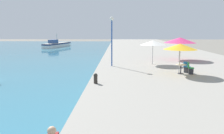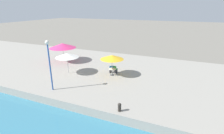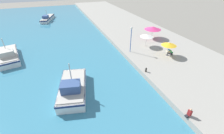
# 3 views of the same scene
# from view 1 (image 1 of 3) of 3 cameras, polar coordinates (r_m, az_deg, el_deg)

# --- Properties ---
(quay_promenade) EXTENTS (16.00, 90.00, 0.78)m
(quay_promenade) POSITION_cam_1_polar(r_m,az_deg,el_deg) (35.24, 11.51, 3.37)
(quay_promenade) COLOR gray
(quay_promenade) RESTS_ON ground_plane
(fishing_boat_far) EXTENTS (4.67, 10.15, 3.25)m
(fishing_boat_far) POSITION_cam_1_polar(r_m,az_deg,el_deg) (54.50, -14.22, 5.75)
(fishing_boat_far) COLOR white
(fishing_boat_far) RESTS_ON water_basin
(cafe_umbrella_pink) EXTENTS (2.52, 2.52, 2.33)m
(cafe_umbrella_pink) POSITION_cam_1_polar(r_m,az_deg,el_deg) (17.43, 17.41, 5.11)
(cafe_umbrella_pink) COLOR #B7B7B7
(cafe_umbrella_pink) RESTS_ON quay_promenade
(cafe_umbrella_white) EXTENTS (2.57, 2.57, 2.35)m
(cafe_umbrella_white) POSITION_cam_1_polar(r_m,az_deg,el_deg) (21.86, 10.65, 6.24)
(cafe_umbrella_white) COLOR #B7B7B7
(cafe_umbrella_white) RESTS_ON quay_promenade
(cafe_umbrella_striped) EXTENTS (3.56, 3.56, 2.53)m
(cafe_umbrella_striped) POSITION_cam_1_polar(r_m,az_deg,el_deg) (25.94, 17.31, 6.72)
(cafe_umbrella_striped) COLOR #B7B7B7
(cafe_umbrella_striped) RESTS_ON quay_promenade
(cafe_table) EXTENTS (0.80, 0.80, 0.74)m
(cafe_table) POSITION_cam_1_polar(r_m,az_deg,el_deg) (17.68, 17.56, 0.00)
(cafe_table) COLOR #333338
(cafe_table) RESTS_ON quay_promenade
(cafe_chair_left) EXTENTS (0.48, 0.45, 0.91)m
(cafe_chair_left) POSITION_cam_1_polar(r_m,az_deg,el_deg) (17.84, 19.82, -0.72)
(cafe_chair_left) COLOR #2D2D33
(cafe_chair_left) RESTS_ON quay_promenade
(cafe_chair_right) EXTENTS (0.58, 0.57, 0.91)m
(cafe_chair_right) POSITION_cam_1_polar(r_m,az_deg,el_deg) (18.28, 18.95, -0.43)
(cafe_chair_right) COLOR #2D2D33
(cafe_chair_right) RESTS_ON quay_promenade
(mooring_bollard) EXTENTS (0.26, 0.26, 0.65)m
(mooring_bollard) POSITION_cam_1_polar(r_m,az_deg,el_deg) (13.91, -4.31, -2.88)
(mooring_bollard) COLOR #2D2823
(mooring_bollard) RESTS_ON quay_promenade
(lamppost) EXTENTS (0.36, 0.36, 4.56)m
(lamppost) POSITION_cam_1_polar(r_m,az_deg,el_deg) (20.35, -0.06, 8.91)
(lamppost) COLOR #28519E
(lamppost) RESTS_ON quay_promenade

